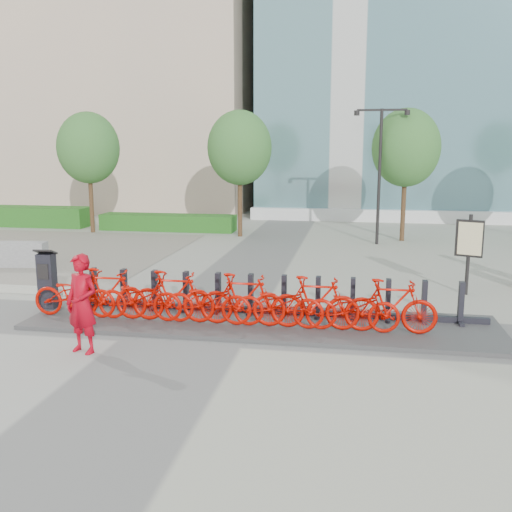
% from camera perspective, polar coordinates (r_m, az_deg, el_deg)
% --- Properties ---
extents(ground, '(120.00, 120.00, 0.00)m').
position_cam_1_polar(ground, '(11.82, -6.08, -6.90)').
color(ground, '#9C9D89').
extents(hedge_b, '(6.00, 1.20, 0.70)m').
position_cam_1_polar(hedge_b, '(25.57, -8.78, 3.34)').
color(hedge_b, '#1D5414').
rests_on(hedge_b, ground).
extents(tree_0, '(2.60, 2.60, 5.10)m').
position_cam_1_polar(tree_0, '(25.40, -16.41, 10.32)').
color(tree_0, brown).
rests_on(tree_0, ground).
extents(tree_1, '(2.60, 2.60, 5.10)m').
position_cam_1_polar(tree_1, '(23.29, -1.64, 10.74)').
color(tree_1, brown).
rests_on(tree_1, ground).
extents(tree_2, '(2.60, 2.60, 5.10)m').
position_cam_1_polar(tree_2, '(22.90, 14.78, 10.41)').
color(tree_2, brown).
rests_on(tree_2, ground).
extents(streetlamp, '(2.00, 0.20, 5.00)m').
position_cam_1_polar(streetlamp, '(21.84, 12.29, 9.32)').
color(streetlamp, black).
rests_on(streetlamp, ground).
extents(dock_pad, '(9.60, 2.40, 0.08)m').
position_cam_1_polar(dock_pad, '(11.81, 0.44, -6.65)').
color(dock_pad, '#414141').
rests_on(dock_pad, ground).
extents(dock_rail_posts, '(8.02, 0.50, 0.85)m').
position_cam_1_polar(dock_rail_posts, '(12.13, 1.09, -3.91)').
color(dock_rail_posts, black).
rests_on(dock_rail_posts, dock_pad).
extents(bike_0, '(1.81, 0.63, 0.95)m').
position_cam_1_polar(bike_0, '(12.58, -17.69, -3.66)').
color(bike_0, '#B70A00').
rests_on(bike_0, dock_pad).
extents(bike_1, '(1.75, 0.50, 1.05)m').
position_cam_1_polar(bike_1, '(12.25, -14.70, -3.62)').
color(bike_1, '#B70A00').
rests_on(bike_1, dock_pad).
extents(bike_2, '(1.81, 0.63, 0.95)m').
position_cam_1_polar(bike_2, '(11.99, -11.55, -4.06)').
color(bike_2, '#B70A00').
rests_on(bike_2, dock_pad).
extents(bike_3, '(1.75, 0.50, 1.05)m').
position_cam_1_polar(bike_3, '(11.73, -8.28, -4.01)').
color(bike_3, '#B70A00').
rests_on(bike_3, dock_pad).
extents(bike_4, '(1.81, 0.63, 0.95)m').
position_cam_1_polar(bike_4, '(11.55, -4.86, -4.44)').
color(bike_4, '#B70A00').
rests_on(bike_4, dock_pad).
extents(bike_5, '(1.75, 0.50, 1.05)m').
position_cam_1_polar(bike_5, '(11.38, -1.35, -4.36)').
color(bike_5, '#B70A00').
rests_on(bike_5, dock_pad).
extents(bike_6, '(1.81, 0.63, 0.95)m').
position_cam_1_polar(bike_6, '(11.28, 2.26, -4.78)').
color(bike_6, '#B70A00').
rests_on(bike_6, dock_pad).
extents(bike_7, '(1.75, 0.50, 1.05)m').
position_cam_1_polar(bike_7, '(11.19, 5.93, -4.67)').
color(bike_7, '#B70A00').
rests_on(bike_7, dock_pad).
extents(bike_8, '(1.81, 0.63, 0.95)m').
position_cam_1_polar(bike_8, '(11.18, 9.62, -5.06)').
color(bike_8, '#B70A00').
rests_on(bike_8, dock_pad).
extents(bike_9, '(1.75, 0.50, 1.05)m').
position_cam_1_polar(bike_9, '(11.19, 13.32, -4.91)').
color(bike_9, '#B70A00').
rests_on(bike_9, dock_pad).
extents(kiosk, '(0.44, 0.38, 1.34)m').
position_cam_1_polar(kiosk, '(13.38, -20.16, -2.22)').
color(kiosk, black).
rests_on(kiosk, dock_pad).
extents(worker_red, '(0.74, 0.59, 1.77)m').
position_cam_1_polar(worker_red, '(10.47, -17.03, -4.60)').
color(worker_red, '#A50314').
rests_on(worker_red, ground).
extents(jersey_barrier, '(2.02, 0.83, 0.76)m').
position_cam_1_polar(jersey_barrier, '(18.95, -23.04, 0.15)').
color(jersey_barrier, '#9E9E9E').
rests_on(jersey_barrier, ground).
extents(map_sign, '(0.64, 0.33, 2.00)m').
position_cam_1_polar(map_sign, '(14.84, 20.56, 1.33)').
color(map_sign, black).
rests_on(map_sign, ground).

